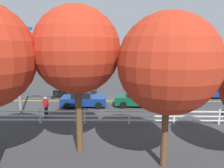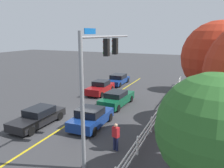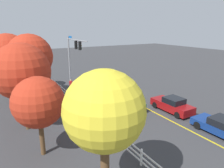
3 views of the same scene
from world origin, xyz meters
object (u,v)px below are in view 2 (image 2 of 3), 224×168
object	(u,v)px
tree_3	(207,52)
tree_5	(218,58)
car_0	(118,79)
car_1	(101,88)
tree_4	(213,130)
car_4	(91,117)
car_3	(38,117)
pedestrian	(116,136)
car_2	(117,98)

from	to	relation	value
tree_3	tree_5	size ratio (longest dim) A/B	0.86
car_0	car_1	xyz separation A→B (m)	(5.36, -0.00, 0.05)
car_0	tree_3	size ratio (longest dim) A/B	0.72
tree_3	tree_4	distance (m)	21.22
tree_4	tree_3	bearing A→B (deg)	-178.55
car_4	tree_4	size ratio (longest dim) A/B	0.74
car_4	car_0	bearing A→B (deg)	12.94
car_0	car_3	world-z (taller)	car_0
pedestrian	tree_5	xyz separation A→B (m)	(-3.55, 5.15, 4.47)
tree_5	tree_3	bearing A→B (deg)	-177.04
car_3	tree_4	size ratio (longest dim) A/B	0.82
car_2	pedestrian	world-z (taller)	pedestrian
tree_4	tree_5	distance (m)	7.56
car_2	tree_3	xyz separation A→B (m)	(-9.50, 7.59, 3.96)
tree_5	car_0	bearing A→B (deg)	-138.00
car_4	tree_5	distance (m)	9.49
pedestrian	car_1	bearing A→B (deg)	-129.80
tree_3	tree_4	xyz separation A→B (m)	(21.19, 0.54, -0.87)
car_3	tree_5	world-z (taller)	tree_5
car_4	tree_4	xyz separation A→B (m)	(6.35, 8.00, 3.10)
pedestrian	tree_4	xyz separation A→B (m)	(3.83, 4.97, 2.86)
car_0	tree_3	bearing A→B (deg)	93.48
car_2	tree_5	distance (m)	10.47
car_3	pedestrian	xyz separation A→B (m)	(1.13, 6.84, 0.29)
car_3	tree_3	world-z (taller)	tree_3
car_1	car_3	xyz separation A→B (m)	(10.04, -0.30, -0.06)
pedestrian	tree_4	bearing A→B (deg)	72.25
car_2	tree_5	xyz separation A→B (m)	(4.31, 8.30, 4.70)
car_0	tree_5	bearing A→B (deg)	41.12
car_2	car_3	distance (m)	7.67
car_1	pedestrian	size ratio (longest dim) A/B	2.61
car_1	tree_4	size ratio (longest dim) A/B	0.78
pedestrian	tree_3	distance (m)	18.31
tree_3	tree_5	world-z (taller)	tree_5
tree_4	tree_5	world-z (taller)	tree_5
car_1	tree_3	distance (m)	13.21
tree_4	car_3	bearing A→B (deg)	-112.79
car_3	pedestrian	distance (m)	6.93
car_1	tree_5	size ratio (longest dim) A/B	0.58
car_1	car_4	xyz separation A→B (m)	(8.64, 3.50, -0.01)
car_4	tree_3	world-z (taller)	tree_3
car_3	car_0	bearing A→B (deg)	-179.84
car_3	car_4	distance (m)	4.05
car_4	pedestrian	distance (m)	3.95
tree_3	car_4	bearing A→B (deg)	-26.70
car_1	car_2	distance (m)	4.73
car_1	tree_3	size ratio (longest dim) A/B	0.68
pedestrian	tree_4	size ratio (longest dim) A/B	0.30
car_1	pedestrian	bearing A→B (deg)	29.55
car_1	car_3	bearing A→B (deg)	-2.49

